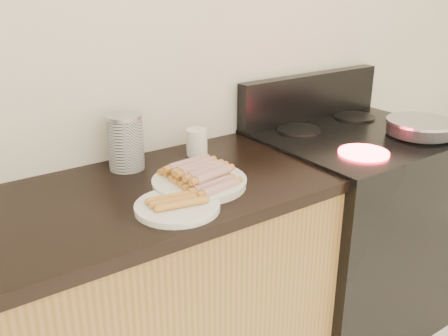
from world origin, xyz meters
TOP-DOWN VIEW (x-y plane):
  - wall_back at (0.00, 2.00)m, footprint 4.00×0.04m
  - stove at (0.78, 1.68)m, footprint 0.76×0.65m
  - stove_panel at (0.78, 1.96)m, footprint 0.76×0.06m
  - burner_near_left at (0.61, 1.51)m, footprint 0.18×0.18m
  - burner_near_right at (0.95, 1.51)m, footprint 0.18×0.18m
  - burner_far_left at (0.61, 1.84)m, footprint 0.18×0.18m
  - burner_far_right at (0.95, 1.84)m, footprint 0.18×0.18m
  - frying_pan at (0.96, 1.51)m, footprint 0.27×0.47m
  - main_plate at (-0.02, 1.62)m, footprint 0.38×0.38m
  - side_plate at (-0.16, 1.52)m, footprint 0.28×0.28m
  - hotdog_pile at (-0.02, 1.62)m, footprint 0.14×0.26m
  - plain_sausages at (-0.16, 1.52)m, footprint 0.14×0.10m
  - canister at (-0.14, 1.89)m, footprint 0.12×0.12m
  - mug at (0.13, 1.87)m, footprint 0.09×0.09m

SIDE VIEW (x-z plane):
  - stove at x=0.78m, z-range 0.00..0.91m
  - side_plate at x=-0.16m, z-range 0.90..0.92m
  - main_plate at x=-0.02m, z-range 0.90..0.92m
  - burner_near_left at x=0.61m, z-range 0.91..0.92m
  - burner_near_right at x=0.95m, z-range 0.91..0.92m
  - burner_far_left at x=0.61m, z-range 0.91..0.92m
  - burner_far_right at x=0.95m, z-range 0.91..0.92m
  - plain_sausages at x=-0.16m, z-range 0.92..0.94m
  - hotdog_pile at x=-0.02m, z-range 0.92..0.97m
  - mug at x=0.13m, z-range 0.90..1.00m
  - frying_pan at x=0.96m, z-range 0.92..0.98m
  - canister at x=-0.14m, z-range 0.90..1.09m
  - stove_panel at x=0.78m, z-range 0.91..1.11m
  - wall_back at x=0.00m, z-range 0.00..2.60m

